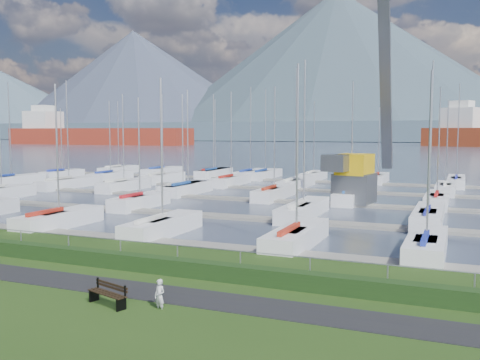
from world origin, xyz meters
The scene contains 12 objects.
path centered at (0.00, -3.00, 0.01)m, with size 160.00×2.00×0.04m, color black.
water centered at (0.00, 260.00, -0.40)m, with size 800.00×540.00×0.20m, color #3F495D.
hedge centered at (0.00, -0.40, 0.35)m, with size 80.00×0.70×0.70m, color #1B3313.
fence centered at (0.00, 0.00, 1.20)m, with size 0.04×0.04×80.00m, color #93959B.
foothill centered at (0.00, 330.00, 6.00)m, with size 900.00×80.00×12.00m, color #485B6A.
mountains centered at (7.35, 404.62, 46.68)m, with size 1190.00×360.00×115.00m.
docks centered at (0.00, 26.00, -0.22)m, with size 90.00×41.60×0.25m.
bench_right centered at (1.93, -4.92, 0.42)m, with size 1.84×0.94×0.85m.
person centered at (3.82, -4.54, 0.60)m, with size 0.44×0.29×1.21m, color silver.
crane centered at (5.22, 28.03, 5.33)m, with size 4.88×13.35×22.35m.
cargo_ship_west centered at (-152.86, 191.44, 3.60)m, with size 93.87×20.64×21.50m.
sailboat_fleet centered at (-4.50, 29.01, 5.40)m, with size 75.74×49.92×13.74m.
Camera 1 is at (13.42, -20.29, 6.22)m, focal length 40.00 mm.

